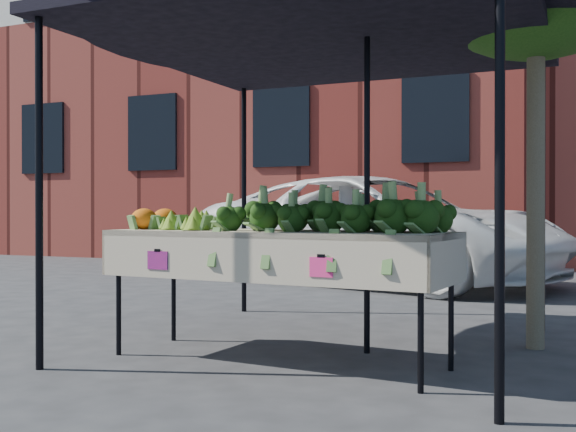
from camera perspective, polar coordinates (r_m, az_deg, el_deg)
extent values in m
plane|color=#2B2B2E|center=(5.05, -1.75, -11.43)|extent=(90.00, 90.00, 0.00)
cube|color=beige|center=(4.82, -0.97, -6.56)|extent=(2.46, 0.99, 0.90)
cube|color=#F22D8C|center=(4.79, -10.65, -3.61)|extent=(0.17, 0.01, 0.12)
cube|color=#FC2F82|center=(4.22, 3.32, -4.15)|extent=(0.17, 0.01, 0.12)
ellipsoid|color=black|center=(4.66, 3.52, 0.41)|extent=(1.61, 0.58, 0.27)
ellipsoid|color=#7BA42B|center=(5.13, -7.56, 0.06)|extent=(0.44, 0.58, 0.21)
ellipsoid|color=orange|center=(5.36, -10.77, -0.04)|extent=(0.24, 0.44, 0.19)
imported|color=white|center=(10.37, 7.25, 10.11)|extent=(2.20, 2.90, 5.57)
cube|color=maroon|center=(18.27, 0.38, 11.33)|extent=(12.00, 8.00, 9.00)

